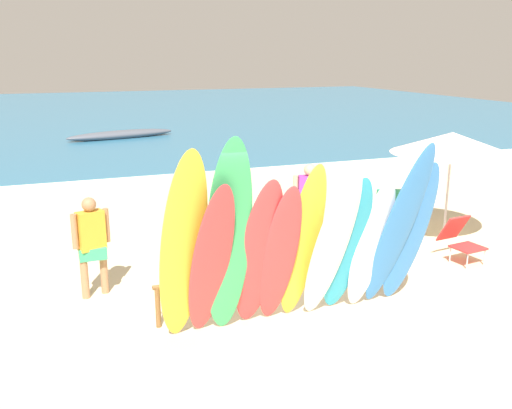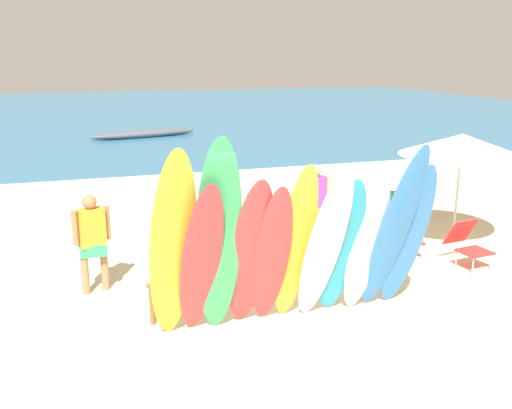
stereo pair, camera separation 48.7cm
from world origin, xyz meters
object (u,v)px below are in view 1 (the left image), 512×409
Objects in this scene: surfboard_red_3 at (259,256)px; surfboard_white_8 at (370,247)px; surfboard_yellow_0 at (183,251)px; surfboard_blue_10 at (410,234)px; surfboard_green_2 at (228,242)px; surfboard_red_4 at (280,257)px; surfboard_white_6 at (331,246)px; beach_umbrella at (452,143)px; surfboard_blue_9 at (397,229)px; surfboard_yellow_5 at (302,245)px; beachgoer_near_rack at (92,240)px; surfboard_rack at (282,275)px; distant_boat at (121,135)px; surfboard_teal_7 at (347,247)px; beach_chair_red at (460,237)px; beach_chair_striped at (397,228)px; surfboard_red_1 at (211,263)px; beachgoer_by_water at (309,200)px; beach_chair_blue at (389,207)px.

surfboard_red_3 is 1.62m from surfboard_white_8.
surfboard_blue_10 is at bearing -3.22° from surfboard_yellow_0.
surfboard_green_2 reaches higher than surfboard_red_4.
surfboard_red_4 is (1.25, 0.04, -0.26)m from surfboard_yellow_0.
surfboard_white_6 is 4.59m from beach_umbrella.
surfboard_red_3 is 0.96m from surfboard_white_6.
surfboard_yellow_5 is at bearing 169.36° from surfboard_blue_9.
surfboard_yellow_5 is at bearing -57.11° from beachgoer_near_rack.
surfboard_rack is 1.67× the size of surfboard_red_4.
surfboard_rack is at bearing -90.18° from distant_boat.
surfboard_teal_7 reaches higher than beach_chair_red.
beach_chair_striped is at bearing -170.77° from beach_umbrella.
surfboard_yellow_5 reaches higher than beach_chair_red.
surfboard_red_1 is 2.85× the size of beach_chair_striped.
beachgoer_by_water is 2.90m from beach_umbrella.
surfboard_blue_9 reaches higher than beachgoer_near_rack.
beach_chair_striped is at bearing -80.03° from distant_boat.
surfboard_rack is 1.07m from surfboard_white_6.
surfboard_white_6 reaches higher than beachgoer_by_water.
surfboard_red_3 is (0.98, 0.06, -0.21)m from surfboard_yellow_0.
surfboard_yellow_0 is 3.25m from surfboard_blue_10.
surfboard_yellow_5 reaches higher than surfboard_red_4.
beach_umbrella is at bearing 38.46° from surfboard_blue_10.
surfboard_rack is 0.78× the size of distant_boat.
surfboard_teal_7 reaches higher than surfboard_red_4.
surfboard_rack is 1.51× the size of surfboard_white_6.
surfboard_white_8 reaches higher than distant_boat.
surfboard_yellow_0 is 1.22× the size of surfboard_red_4.
beach_chair_red is at bearing 20.58° from surfboard_red_4.
surfboard_teal_7 is (0.64, -0.65, 0.55)m from surfboard_rack.
distant_boat is at bearing 106.96° from beach_chair_striped.
surfboard_red_4 is 0.47× the size of distant_boat.
surfboard_red_3 is at bearing -142.19° from beach_chair_striped.
surfboard_yellow_5 is 1.57× the size of beachgoer_near_rack.
surfboard_yellow_0 is 1.94m from surfboard_white_6.
surfboard_yellow_5 is (1.26, 0.08, 0.06)m from surfboard_red_1.
surfboard_red_4 is 1.45× the size of beachgoer_near_rack.
surfboard_blue_9 is 4.32m from beach_chair_blue.
beach_chair_red reaches higher than distant_boat.
distant_boat is at bearing 90.74° from surfboard_blue_9.
surfboard_teal_7 is at bearing -146.67° from beach_umbrella.
surfboard_blue_10 reaches higher than distant_boat.
surfboard_blue_9 is (1.66, -0.14, 0.22)m from surfboard_red_4.
surfboard_red_3 is 2.27m from surfboard_blue_10.
surfboard_red_1 is at bearing 173.10° from surfboard_white_6.
surfboard_green_2 is 1.04× the size of surfboard_blue_9.
surfboard_rack is 4.54m from beach_chair_blue.
beachgoer_by_water is at bearing 51.96° from surfboard_red_3.
surfboard_yellow_0 reaches higher than surfboard_teal_7.
surfboard_blue_10 is 0.48× the size of distant_boat.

